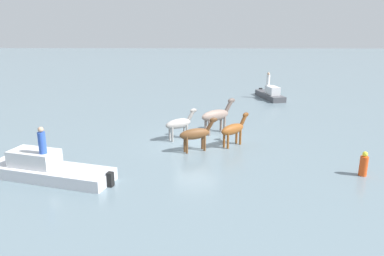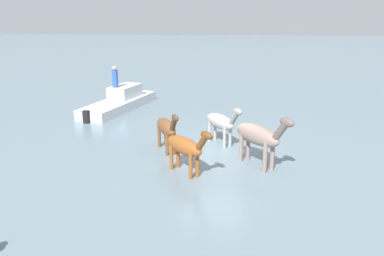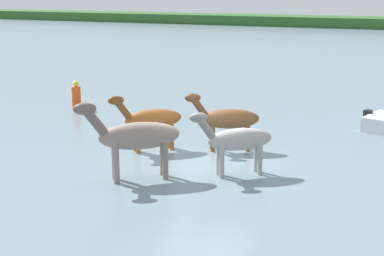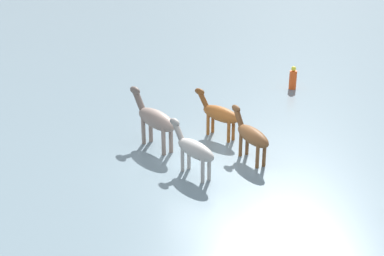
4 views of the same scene
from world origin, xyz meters
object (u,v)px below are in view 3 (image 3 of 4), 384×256
horse_dark_mare (237,140)px  horse_chestnut_trailing (136,136)px  horse_rear_stallion (227,119)px  horse_pinto_flank (151,120)px  buoy_channel_marker (76,96)px

horse_dark_mare → horse_chestnut_trailing: 2.61m
horse_rear_stallion → horse_chestnut_trailing: size_ratio=0.92×
horse_pinto_flank → buoy_channel_marker: 6.88m
horse_pinto_flank → buoy_channel_marker: (-5.49, 4.12, -0.45)m
horse_dark_mare → horse_chestnut_trailing: (-2.24, -1.33, 0.19)m
horse_rear_stallion → buoy_channel_marker: horse_rear_stallion is taller
horse_chestnut_trailing → buoy_channel_marker: (-6.33, 6.58, -0.63)m
horse_chestnut_trailing → horse_pinto_flank: 2.61m
horse_chestnut_trailing → buoy_channel_marker: bearing=-83.7°
horse_pinto_flank → horse_dark_mare: bearing=115.8°
horse_pinto_flank → horse_chestnut_trailing: bearing=64.7°
horse_chestnut_trailing → horse_rear_stallion: bearing=-147.6°
horse_rear_stallion → horse_pinto_flank: horse_rear_stallion is taller
horse_dark_mare → buoy_channel_marker: bearing=-68.9°
horse_dark_mare → horse_rear_stallion: bearing=-101.7°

